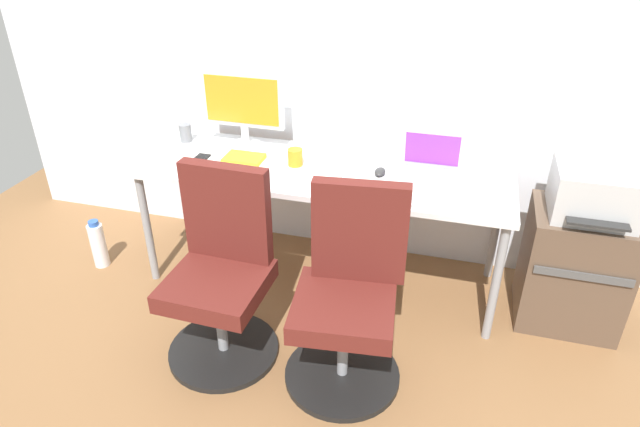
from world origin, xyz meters
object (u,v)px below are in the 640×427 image
at_px(office_chair_left, 222,276).
at_px(office_chair_right, 349,298).
at_px(water_bottle_on_floor, 98,244).
at_px(desktop_monitor, 243,104).
at_px(side_cabinet, 574,268).
at_px(printer, 595,192).
at_px(coffee_mug, 295,157).
at_px(open_laptop, 430,167).

height_order(office_chair_left, office_chair_right, same).
relative_size(water_bottle_on_floor, desktop_monitor, 0.65).
distance_m(office_chair_right, side_cabinet, 1.23).
distance_m(printer, coffee_mug, 1.49).
bearing_deg(office_chair_right, desktop_monitor, 133.58).
distance_m(desktop_monitor, coffee_mug, 0.45).
bearing_deg(side_cabinet, water_bottle_on_floor, -174.82).
distance_m(side_cabinet, desktop_monitor, 1.97).
bearing_deg(water_bottle_on_floor, desktop_monitor, 27.83).
bearing_deg(desktop_monitor, open_laptop, -6.64).
bearing_deg(coffee_mug, printer, -0.52).
relative_size(office_chair_left, desktop_monitor, 1.96).
xyz_separation_m(side_cabinet, open_laptop, (-0.78, 0.07, 0.44)).
relative_size(printer, water_bottle_on_floor, 1.29).
bearing_deg(office_chair_right, printer, 33.31).
bearing_deg(desktop_monitor, water_bottle_on_floor, -152.17).
xyz_separation_m(office_chair_left, coffee_mug, (0.15, 0.69, 0.33)).
distance_m(side_cabinet, printer, 0.44).
bearing_deg(water_bottle_on_floor, open_laptop, 9.24).
xyz_separation_m(water_bottle_on_floor, open_laptop, (1.89, 0.31, 0.61)).
height_order(office_chair_right, side_cabinet, office_chair_right).
bearing_deg(coffee_mug, office_chair_right, -56.09).
height_order(printer, desktop_monitor, desktop_monitor).
height_order(office_chair_left, coffee_mug, office_chair_left).
distance_m(office_chair_right, open_laptop, 0.85).
bearing_deg(office_chair_right, open_laptop, 71.63).
bearing_deg(office_chair_left, printer, 22.37).
distance_m(office_chair_right, printer, 1.27).
bearing_deg(side_cabinet, open_laptop, 175.21).
relative_size(side_cabinet, water_bottle_on_floor, 2.05).
bearing_deg(coffee_mug, open_laptop, 4.25).
relative_size(office_chair_left, office_chair_right, 1.00).
xyz_separation_m(printer, coffee_mug, (-1.49, 0.01, -0.00)).
bearing_deg(side_cabinet, office_chair_right, -146.65).
relative_size(office_chair_right, water_bottle_on_floor, 3.03).
bearing_deg(desktop_monitor, side_cabinet, -5.86).
bearing_deg(office_chair_left, open_laptop, 40.81).
height_order(open_laptop, coffee_mug, open_laptop).
distance_m(desktop_monitor, open_laptop, 1.10).
height_order(side_cabinet, water_bottle_on_floor, side_cabinet).
distance_m(office_chair_left, side_cabinet, 1.78).
bearing_deg(desktop_monitor, printer, -5.89).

